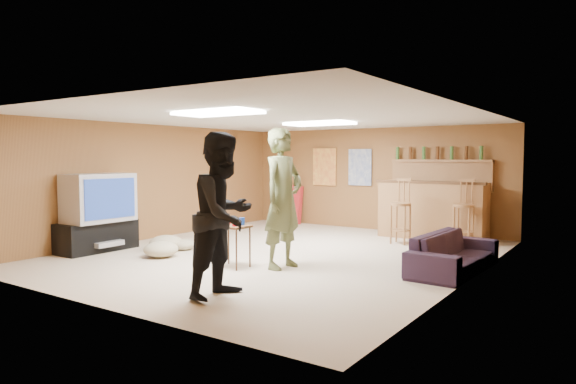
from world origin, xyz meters
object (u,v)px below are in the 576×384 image
Objects in this scene: tv_body at (99,198)px; tray_table at (232,246)px; sofa at (454,253)px; person_olive at (283,198)px; person_black at (224,215)px; bar_counter at (432,210)px.

tray_table is at bearing 6.30° from tv_body.
tv_body is 5.67m from sofa.
person_olive is 3.28× the size of tray_table.
person_black reaches higher than sofa.
person_olive reaches higher than person_black.
person_olive is 1.64m from person_black.
tray_table is at bearing 121.49° from sofa.
bar_counter is 5.43m from person_black.
tv_body is 0.61× the size of sofa.
person_black is 3.06× the size of tray_table.
bar_counter reaches higher than sofa.
person_olive is at bearing 11.71° from tv_body.
bar_counter is 3.31× the size of tray_table.
tray_table is at bearing -109.89° from bar_counter.
bar_counter is at bearing 70.11° from tray_table.
sofa is at bearing 18.24° from tv_body.
person_olive is at bearing 31.96° from tray_table.
person_olive is at bearing -103.26° from bar_counter.
tray_table is (2.65, 0.29, -0.60)m from tv_body.
person_black is 3.30m from sofa.
bar_counter is 4.43m from tray_table.
sofa is (1.78, 2.70, -0.66)m from person_black.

